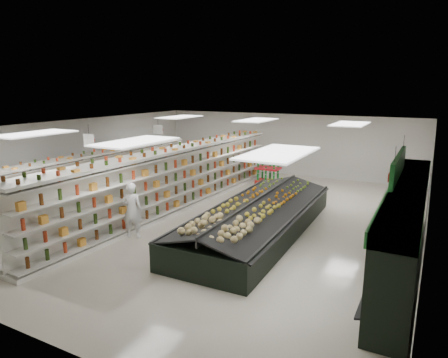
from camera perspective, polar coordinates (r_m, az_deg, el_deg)
The scene contains 15 objects.
floor at distance 14.75m, azimuth -1.83°, elevation -5.05°, with size 16.00×16.00×0.00m, color beige.
ceiling at distance 14.09m, azimuth -1.93°, elevation 7.42°, with size 14.00×16.00×0.02m, color white.
wall_back at distance 21.55m, azimuth 8.76°, elevation 4.92°, with size 14.00×0.02×3.20m, color silver.
wall_left at distance 18.76m, azimuth -20.82°, elevation 3.04°, with size 0.02×16.00×3.20m, color silver.
wall_right at distance 12.53m, azimuth 27.18°, elevation -2.17°, with size 0.02×16.00×3.20m, color silver.
produce_wall_case at distance 11.19m, azimuth 24.41°, elevation -5.51°, with size 0.93×8.00×2.20m.
aisle_sign_near at distance 14.92m, azimuth -18.70°, elevation 5.32°, with size 0.52×0.06×0.75m.
aisle_sign_far at distance 17.89m, azimuth -9.38°, elevation 6.99°, with size 0.52×0.06×0.75m.
hortifruti_banner at distance 10.87m, azimuth 23.61°, elevation 1.74°, with size 0.12×3.20×0.95m.
gondola_left at distance 17.29m, azimuth -17.93°, elevation 0.08°, with size 1.12×11.24×1.94m.
gondola_center at distance 15.19m, azimuth -7.13°, elevation -0.40°, with size 1.62×13.55×2.34m.
produce_island at distance 12.83m, azimuth 4.82°, elevation -5.41°, with size 2.95×7.80×1.16m.
soda_endcap at distance 19.29m, azimuth 6.31°, elevation 1.35°, with size 1.14×0.78×1.45m.
shopper_main at distance 12.59m, azimuth -12.99°, elevation -4.37°, with size 0.64×0.42×1.76m, color white.
shopper_background at distance 19.59m, azimuth -5.66°, elevation 1.78°, with size 0.76×0.47×1.56m, color tan.
Camera 1 is at (6.97, -12.17, 4.57)m, focal length 32.00 mm.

